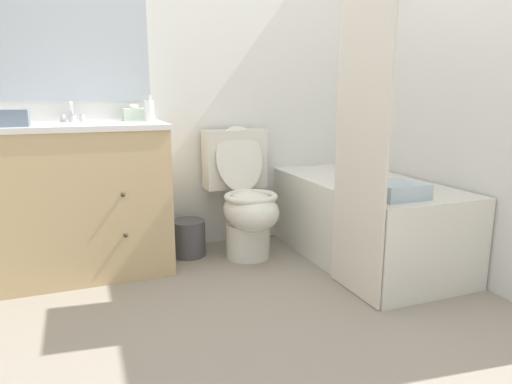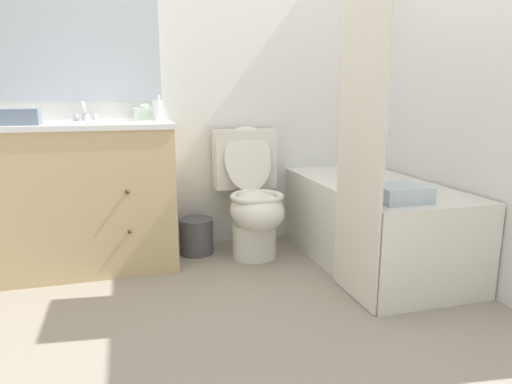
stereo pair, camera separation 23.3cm
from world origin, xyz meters
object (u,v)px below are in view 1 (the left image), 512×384
Objects in this scene: toilet at (245,197)px; bathtub at (364,220)px; wastebasket at (188,238)px; tissue_box at (134,114)px; soap_dispenser at (149,110)px; hand_towel_folded at (0,118)px; vanity_cabinet at (79,199)px; bath_towel_folded at (398,190)px; sink_faucet at (72,116)px.

bathtub is at bearing -27.62° from toilet.
wastebasket is (-0.36, 0.11, -0.27)m from toilet.
tissue_box reaches higher than wastebasket.
toilet is 5.38× the size of soap_dispenser.
wastebasket is at bearing 156.02° from bathtub.
hand_towel_folded is at bearing -166.34° from soap_dispenser.
vanity_cabinet is 3.87× the size of bath_towel_folded.
tissue_box is (0.36, 0.17, 0.48)m from vanity_cabinet.
soap_dispenser reaches higher than vanity_cabinet.
hand_towel_folded is at bearing -158.91° from vanity_cabinet.
vanity_cabinet is 0.67m from soap_dispenser.
bath_towel_folded is (-0.13, -0.47, 0.30)m from bathtub.
tissue_box is at bearing 125.57° from soap_dispenser.
soap_dispenser is at bearing 159.62° from bathtub.
toilet is 3.20× the size of bath_towel_folded.
bathtub is 1.16m from wastebasket.
sink_faucet is 1.94m from bath_towel_folded.
sink_faucet is at bearing 42.92° from hand_towel_folded.
toilet is (1.01, -0.24, -0.54)m from sink_faucet.
bath_towel_folded is (1.13, -0.94, -0.40)m from soap_dispenser.
soap_dispenser is (-0.22, 0.00, 0.84)m from wastebasket.
bathtub is (1.71, -0.41, -0.19)m from vanity_cabinet.
soap_dispenser is at bearing 7.54° from vanity_cabinet.
toilet is 0.79m from bathtub.
sink_faucet reaches higher than bathtub.
sink_faucet is 0.90× the size of soap_dispenser.
sink_faucet reaches higher than vanity_cabinet.
soap_dispenser reaches higher than tissue_box.
toilet is at bearing 123.76° from bath_towel_folded.
hand_towel_folded is 1.00× the size of bath_towel_folded.
sink_faucet is 0.59× the size of wastebasket.
hand_towel_folded is (-0.78, -0.19, -0.03)m from soap_dispenser.
wastebasket is at bearing -11.31° from sink_faucet.
toilet is 1.02m from bath_towel_folded.
bathtub is 5.63× the size of wastebasket.
sink_faucet is at bearing 90.00° from vanity_cabinet.
toilet is at bearing -10.73° from soap_dispenser.
bath_towel_folded is at bearing -29.41° from vanity_cabinet.
wastebasket is 0.87m from tissue_box.
sink_faucet is at bearing 168.69° from wastebasket.
vanity_cabinet is 6.51× the size of soap_dispenser.
soap_dispenser is (-1.27, 0.47, 0.70)m from bathtub.
wastebasket is 1.52× the size of soap_dispenser.
vanity_cabinet is 4.28× the size of wastebasket.
vanity_cabinet reaches higher than bathtub.
vanity_cabinet is 7.62× the size of tissue_box.
toilet is 1.46m from hand_towel_folded.
wastebasket is at bearing 4.76° from vanity_cabinet.
soap_dispenser is at bearing 169.27° from toilet.
toilet is 0.88m from tissue_box.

